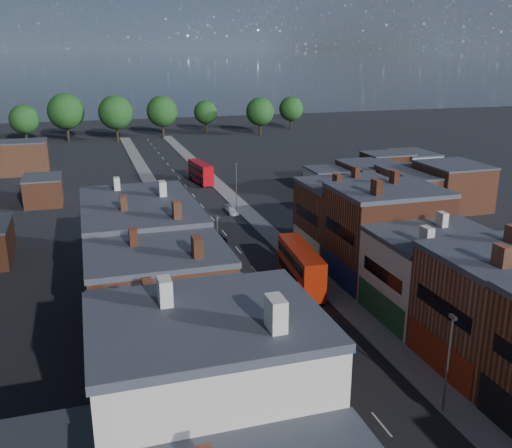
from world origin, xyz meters
TOP-DOWN VIEW (x-y plane):
  - ground at (0.00, 0.00)m, footprint 400.00×400.00m
  - pavement_west at (-6.50, 50.00)m, footprint 3.00×200.00m
  - pavement_east at (6.50, 50.00)m, footprint 3.00×200.00m
  - terrace_west at (-14.00, 0.00)m, footprint 12.00×80.00m
  - lamp_post_1 at (5.20, 0.00)m, footprint 0.25×0.70m
  - lamp_post_2 at (-5.20, 30.00)m, footprint 0.25×0.70m
  - lamp_post_3 at (5.20, 60.00)m, footprint 0.25×0.70m
  - bus_0 at (-1.50, 12.49)m, footprint 3.28×10.30m
  - bus_1 at (3.50, 25.51)m, footprint 3.55×11.42m
  - bus_2 at (3.50, 81.85)m, footprint 3.40×10.10m
  - car_1 at (2.05, 11.03)m, footprint 1.25×3.46m
  - car_2 at (-2.04, 44.35)m, footprint 2.57×4.64m
  - car_3 at (3.80, 57.85)m, footprint 1.73×4.08m
  - ped_1 at (-6.20, 3.24)m, footprint 0.96×0.58m
  - ped_3 at (5.30, 22.41)m, footprint 0.60×1.02m

SIDE VIEW (x-z plane):
  - ground at x=0.00m, z-range 0.00..0.00m
  - pavement_west at x=-6.50m, z-range 0.00..0.12m
  - pavement_east at x=6.50m, z-range 0.00..0.12m
  - car_1 at x=2.05m, z-range 0.00..1.13m
  - car_3 at x=3.80m, z-range 0.00..1.17m
  - car_2 at x=-2.04m, z-range 0.00..1.23m
  - ped_3 at x=5.30m, z-range 0.12..1.76m
  - ped_1 at x=-6.20m, z-range 0.12..2.03m
  - bus_2 at x=3.50m, z-range 0.17..4.45m
  - bus_0 at x=-1.50m, z-range 0.17..4.54m
  - bus_1 at x=3.50m, z-range 0.19..5.05m
  - lamp_post_1 at x=5.20m, z-range 0.64..8.77m
  - lamp_post_2 at x=-5.20m, z-range 0.64..8.77m
  - lamp_post_3 at x=5.20m, z-range 0.64..8.77m
  - terrace_west at x=-14.00m, z-range 0.00..12.77m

